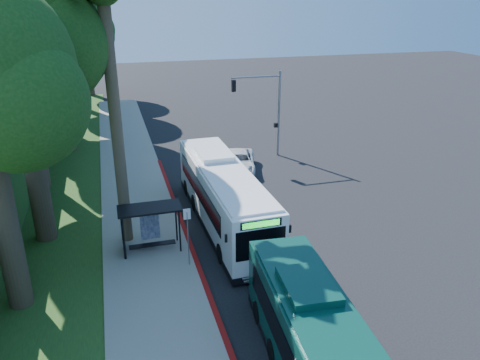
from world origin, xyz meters
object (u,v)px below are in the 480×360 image
object	(u,v)px
teal_bus	(324,359)
white_bus	(223,194)
bus_shelter	(145,220)
pickup	(239,162)

from	to	relation	value
teal_bus	white_bus	bearing A→B (deg)	94.26
bus_shelter	teal_bus	world-z (taller)	teal_bus
bus_shelter	white_bus	bearing A→B (deg)	22.96
teal_bus	pickup	distance (m)	21.89
bus_shelter	teal_bus	bearing A→B (deg)	-67.84
white_bus	bus_shelter	bearing A→B (deg)	-158.21
bus_shelter	pickup	size ratio (longest dim) A/B	0.61
bus_shelter	white_bus	xyz separation A→B (m)	(4.65, 1.97, 0.06)
teal_bus	pickup	xyz separation A→B (m)	(3.24, 21.63, -0.96)
white_bus	teal_bus	bearing A→B (deg)	-91.13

